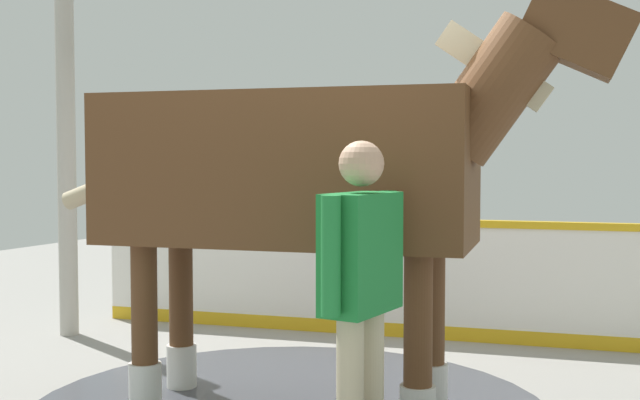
% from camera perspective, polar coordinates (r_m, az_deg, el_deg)
% --- Properties ---
extents(ground_plane, '(16.00, 16.00, 0.02)m').
position_cam_1_polar(ground_plane, '(5.42, -1.31, -13.64)').
color(ground_plane, gray).
extents(barrier_wall, '(0.76, 5.00, 1.02)m').
position_cam_1_polar(barrier_wall, '(6.98, 3.50, -5.80)').
color(barrier_wall, white).
rests_on(barrier_wall, ground).
extents(roof_post_far, '(0.16, 0.16, 3.04)m').
position_cam_1_polar(roof_post_far, '(7.23, -17.67, 2.71)').
color(roof_post_far, '#B7B2A8').
rests_on(roof_post_far, ground).
extents(horse, '(1.19, 3.53, 2.51)m').
position_cam_1_polar(horse, '(4.79, -1.07, 1.87)').
color(horse, brown).
rests_on(horse, ground).
extents(handler, '(0.66, 0.27, 1.63)m').
position_cam_1_polar(handler, '(3.84, 2.95, -6.16)').
color(handler, '#47331E').
rests_on(handler, ground).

